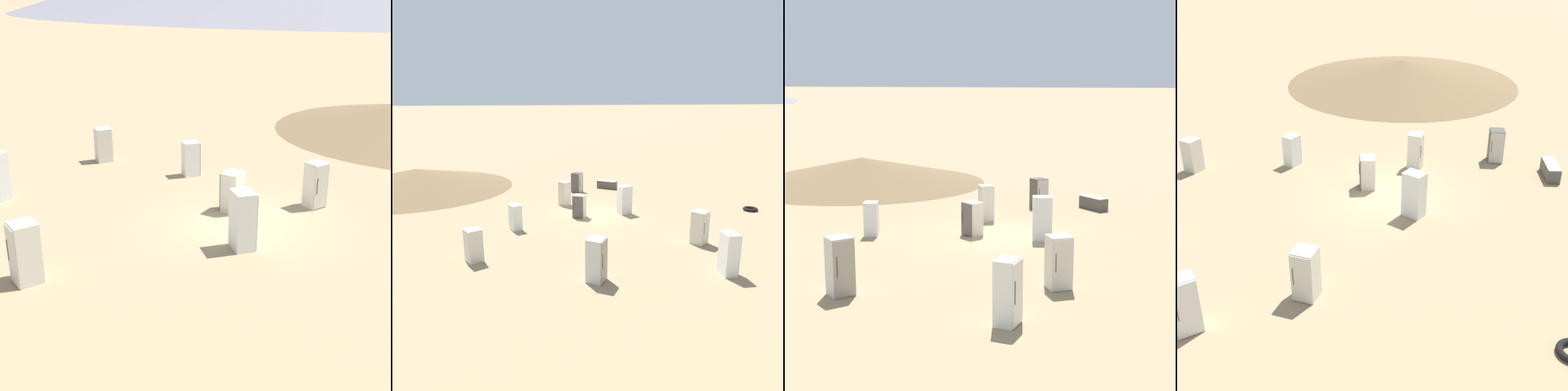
% 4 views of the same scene
% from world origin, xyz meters
% --- Properties ---
extents(ground_plane, '(1000.00, 1000.00, 0.00)m').
position_xyz_m(ground_plane, '(0.00, 0.00, 0.00)').
color(ground_plane, '#9E8460').
extents(dirt_mound, '(15.63, 15.63, 1.62)m').
position_xyz_m(dirt_mound, '(11.68, 11.54, 0.81)').
color(dirt_mound, brown).
rests_on(dirt_mound, ground_plane).
extents(discarded_fridge_1, '(0.93, 0.95, 1.43)m').
position_xyz_m(discarded_fridge_1, '(-0.15, 0.93, 0.71)').
color(discarded_fridge_1, beige).
rests_on(discarded_fridge_1, ground_plane).
extents(discarded_fridge_2, '(0.80, 0.71, 1.44)m').
position_xyz_m(discarded_fridge_2, '(-1.32, 5.01, 0.72)').
color(discarded_fridge_2, white).
rests_on(discarded_fridge_2, ground_plane).
extents(discarded_fridge_3, '(0.99, 0.99, 1.55)m').
position_xyz_m(discarded_fridge_3, '(6.29, -0.79, 0.77)').
color(discarded_fridge_3, '#4C4742').
rests_on(discarded_fridge_3, ground_plane).
extents(discarded_fridge_4, '(0.82, 0.69, 1.83)m').
position_xyz_m(discarded_fridge_4, '(-9.75, -2.75, 0.91)').
color(discarded_fridge_4, white).
rests_on(discarded_fridge_4, ground_plane).
extents(discarded_fridge_5, '(1.50, 1.53, 0.65)m').
position_xyz_m(discarded_fridge_5, '(6.80, -3.49, 0.32)').
color(discarded_fridge_5, '#4C4742').
rests_on(discarded_fridge_5, ground_plane).
extents(discarded_fridge_6, '(0.98, 0.98, 1.82)m').
position_xyz_m(discarded_fridge_6, '(-8.66, 2.71, 0.91)').
color(discarded_fridge_6, silver).
rests_on(discarded_fridge_6, ground_plane).
extents(discarded_fridge_7, '(0.96, 0.95, 1.70)m').
position_xyz_m(discarded_fridge_7, '(-6.31, -3.62, 0.85)').
color(discarded_fridge_7, beige).
rests_on(discarded_fridge_7, ground_plane).
extents(discarded_fridge_8, '(0.86, 0.85, 1.66)m').
position_xyz_m(discarded_fridge_8, '(2.86, 1.10, 0.83)').
color(discarded_fridge_8, beige).
rests_on(discarded_fridge_8, ground_plane).
extents(discarded_fridge_9, '(0.77, 0.89, 1.82)m').
position_xyz_m(discarded_fridge_9, '(-0.26, -2.06, 0.91)').
color(discarded_fridge_9, white).
rests_on(discarded_fridge_9, ground_plane).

